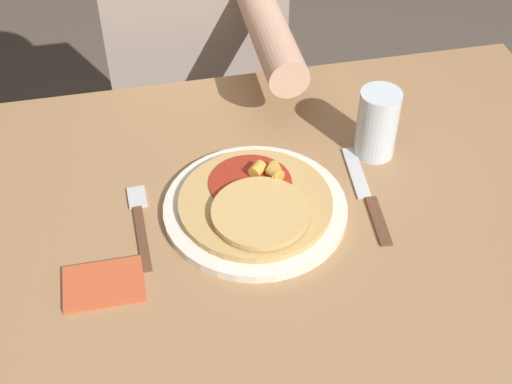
{
  "coord_description": "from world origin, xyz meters",
  "views": [
    {
      "loc": [
        -0.16,
        -0.75,
        1.53
      ],
      "look_at": [
        0.0,
        0.0,
        0.79
      ],
      "focal_mm": 50.0,
      "sensor_mm": 36.0,
      "label": 1
    }
  ],
  "objects": [
    {
      "name": "dining_table",
      "position": [
        0.0,
        0.0,
        0.63
      ],
      "size": [
        1.17,
        0.73,
        0.75
      ],
      "color": "#9E754C",
      "rests_on": "ground_plane"
    },
    {
      "name": "plate",
      "position": [
        0.0,
        0.0,
        0.76
      ],
      "size": [
        0.28,
        0.28,
        0.01
      ],
      "color": "silver",
      "rests_on": "dining_table"
    },
    {
      "name": "pizza",
      "position": [
        0.0,
        -0.0,
        0.78
      ],
      "size": [
        0.23,
        0.23,
        0.04
      ],
      "color": "tan",
      "rests_on": "plate"
    },
    {
      "name": "fork",
      "position": [
        -0.17,
        0.02,
        0.75
      ],
      "size": [
        0.03,
        0.18,
        0.0
      ],
      "color": "brown",
      "rests_on": "dining_table"
    },
    {
      "name": "knife",
      "position": [
        0.18,
        -0.0,
        0.75
      ],
      "size": [
        0.03,
        0.22,
        0.0
      ],
      "color": "brown",
      "rests_on": "dining_table"
    },
    {
      "name": "drinking_glass",
      "position": [
        0.22,
        0.1,
        0.81
      ],
      "size": [
        0.07,
        0.07,
        0.12
      ],
      "color": "silver",
      "rests_on": "dining_table"
    },
    {
      "name": "napkin",
      "position": [
        -0.23,
        -0.1,
        0.76
      ],
      "size": [
        0.11,
        0.08,
        0.01
      ],
      "color": "#C6512D",
      "rests_on": "dining_table"
    },
    {
      "name": "person_diner",
      "position": [
        -0.01,
        0.58,
        0.69
      ],
      "size": [
        0.37,
        0.52,
        1.18
      ],
      "color": "#2D2D38",
      "rests_on": "ground_plane"
    }
  ]
}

